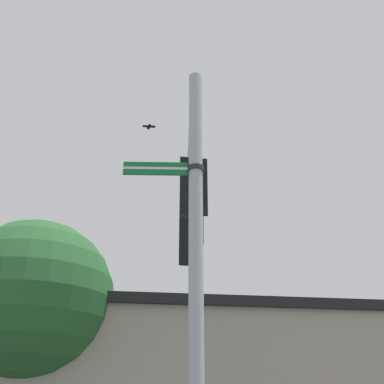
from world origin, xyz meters
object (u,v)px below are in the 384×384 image
at_px(traffic_light_mid_outer, 188,244).
at_px(street_name_sign, 173,169).
at_px(bird_flying, 149,127).
at_px(traffic_light_nearest_pole, 192,190).
at_px(traffic_light_mid_inner, 190,220).

xyz_separation_m(traffic_light_mid_outer, street_name_sign, (-1.16, -5.16, -0.56)).
distance_m(street_name_sign, bird_flying, 5.32).
bearing_deg(street_name_sign, traffic_light_mid_outer, 77.37).
height_order(traffic_light_nearest_pole, street_name_sign, traffic_light_nearest_pole).
relative_size(traffic_light_mid_inner, street_name_sign, 1.05).
bearing_deg(street_name_sign, traffic_light_mid_inner, 75.62).
relative_size(traffic_light_mid_outer, bird_flying, 3.84).
bearing_deg(traffic_light_mid_inner, traffic_light_nearest_pole, -98.77).
xyz_separation_m(traffic_light_nearest_pole, traffic_light_mid_inner, (0.25, 1.63, 0.00)).
xyz_separation_m(traffic_light_mid_inner, street_name_sign, (-0.91, -3.53, -0.56)).
bearing_deg(traffic_light_mid_outer, traffic_light_mid_inner, -98.77).
xyz_separation_m(traffic_light_mid_inner, bird_flying, (-0.95, 0.63, 2.74)).
distance_m(traffic_light_mid_inner, street_name_sign, 3.69).
relative_size(traffic_light_nearest_pole, bird_flying, 3.84).
xyz_separation_m(traffic_light_nearest_pole, street_name_sign, (-0.65, -1.90, -0.56)).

